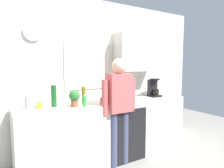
{
  "coord_description": "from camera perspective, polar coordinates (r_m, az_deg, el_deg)",
  "views": [
    {
      "loc": [
        -1.53,
        -2.35,
        1.51
      ],
      "look_at": [
        0.03,
        0.25,
        1.21
      ],
      "focal_mm": 31.11,
      "sensor_mm": 36.0,
      "label": 1
    }
  ],
  "objects": [
    {
      "name": "bottle_green_wine",
      "position": [
        2.81,
        -16.71,
        -3.38
      ],
      "size": [
        0.07,
        0.07,
        0.3
      ],
      "primitive_type": "cylinder",
      "color": "#195923",
      "rests_on": "kitchen_counter"
    },
    {
      "name": "storage_canister",
      "position": [
        2.82,
        -22.91,
        -4.89
      ],
      "size": [
        0.14,
        0.14,
        0.17
      ],
      "primitive_type": "cylinder",
      "color": "silver",
      "rests_on": "kitchen_counter"
    },
    {
      "name": "cup_yellow_cup",
      "position": [
        2.76,
        -20.45,
        -5.94
      ],
      "size": [
        0.07,
        0.07,
        0.09
      ],
      "primitive_type": "cylinder",
      "color": "yellow",
      "rests_on": "kitchen_counter"
    },
    {
      "name": "dishwasher_panel",
      "position": [
        3.1,
        5.69,
        -14.96
      ],
      "size": [
        0.56,
        0.02,
        0.83
      ],
      "primitive_type": "cube",
      "color": "black",
      "rests_on": "ground_plane"
    },
    {
      "name": "cup_blue_mug",
      "position": [
        3.19,
        4.67,
        -3.91
      ],
      "size": [
        0.08,
        0.08,
        0.1
      ],
      "primitive_type": "cylinder",
      "color": "#3351B2",
      "rests_on": "kitchen_counter"
    },
    {
      "name": "bottle_amber_beer",
      "position": [
        3.12,
        -0.93,
        -2.89
      ],
      "size": [
        0.06,
        0.06,
        0.23
      ],
      "primitive_type": "cylinder",
      "color": "brown",
      "rests_on": "kitchen_counter"
    },
    {
      "name": "dish_soap",
      "position": [
        2.75,
        -8.03,
        -4.89
      ],
      "size": [
        0.06,
        0.06,
        0.18
      ],
      "color": "green",
      "rests_on": "kitchen_counter"
    },
    {
      "name": "person_at_sink",
      "position": [
        2.86,
        2.09,
        -5.59
      ],
      "size": [
        0.57,
        0.22,
        1.6
      ],
      "rotation": [
        0.0,
        0.0,
        0.04
      ],
      "color": "#3F4766",
      "rests_on": "ground_plane"
    },
    {
      "name": "bottle_olive_oil",
      "position": [
        2.97,
        -8.35,
        -3.2
      ],
      "size": [
        0.06,
        0.06,
        0.25
      ],
      "primitive_type": "cylinder",
      "color": "olive",
      "rests_on": "kitchen_counter"
    },
    {
      "name": "mixing_bowl",
      "position": [
        3.9,
        10.98,
        -2.36
      ],
      "size": [
        0.22,
        0.22,
        0.08
      ],
      "primitive_type": "cylinder",
      "color": "white",
      "rests_on": "kitchen_counter"
    },
    {
      "name": "back_wall_assembly",
      "position": [
        3.46,
        -2.98,
        3.29
      ],
      "size": [
        4.39,
        0.42,
        2.6
      ],
      "color": "silver",
      "rests_on": "ground_plane"
    },
    {
      "name": "potted_plant",
      "position": [
        2.74,
        -10.98,
        -3.86
      ],
      "size": [
        0.15,
        0.15,
        0.23
      ],
      "color": "#9E5638",
      "rests_on": "kitchen_counter"
    },
    {
      "name": "bottle_dark_sauce",
      "position": [
        3.37,
        2.23,
        -2.68
      ],
      "size": [
        0.06,
        0.06,
        0.18
      ],
      "primitive_type": "cylinder",
      "color": "black",
      "rests_on": "kitchen_counter"
    },
    {
      "name": "ground_plane",
      "position": [
        3.18,
        2.03,
        -22.56
      ],
      "size": [
        8.0,
        8.0,
        0.0
      ],
      "primitive_type": "plane",
      "color": "#9E998E"
    },
    {
      "name": "cup_terracotta_mug",
      "position": [
        2.89,
        -2.8,
        -4.97
      ],
      "size": [
        0.08,
        0.08,
        0.09
      ],
      "primitive_type": "cylinder",
      "color": "#B26647",
      "rests_on": "kitchen_counter"
    },
    {
      "name": "kitchen_counter",
      "position": [
        3.23,
        -0.92,
        -13.14
      ],
      "size": [
        2.79,
        0.64,
        0.93
      ],
      "primitive_type": "cube",
      "color": "beige",
      "rests_on": "ground_plane"
    },
    {
      "name": "coffee_maker",
      "position": [
        3.64,
        12.13,
        -1.27
      ],
      "size": [
        0.2,
        0.2,
        0.33
      ],
      "color": "black",
      "rests_on": "kitchen_counter"
    }
  ]
}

